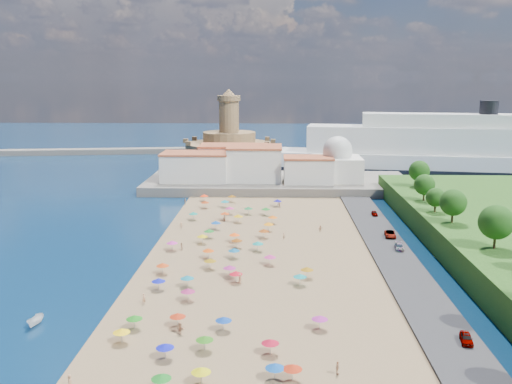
{
  "coord_description": "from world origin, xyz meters",
  "views": [
    {
      "loc": [
        8.84,
        -120.8,
        37.44
      ],
      "look_at": [
        4.0,
        25.0,
        8.0
      ],
      "focal_mm": 40.0,
      "sensor_mm": 36.0,
      "label": 1
    }
  ],
  "objects": [
    {
      "name": "breakwater",
      "position": [
        -110.0,
        153.0,
        1.3
      ],
      "size": [
        199.03,
        34.77,
        2.6
      ],
      "primitive_type": "cube",
      "rotation": [
        0.0,
        0.0,
        0.14
      ],
      "color": "#59544C",
      "rests_on": "ground"
    },
    {
      "name": "beach_parasols",
      "position": [
        -1.3,
        -11.01,
        2.15
      ],
      "size": [
        31.7,
        115.06,
        2.2
      ],
      "color": "gray",
      "rests_on": "beach"
    },
    {
      "name": "hillside_trees",
      "position": [
        48.15,
        -6.29,
        10.41
      ],
      "size": [
        13.46,
        110.01,
        8.31
      ],
      "color": "#382314",
      "rests_on": "hillside"
    },
    {
      "name": "parked_cars",
      "position": [
        36.0,
        -1.32,
        1.38
      ],
      "size": [
        2.9,
        79.45,
        1.44
      ],
      "color": "gray",
      "rests_on": "promenade"
    },
    {
      "name": "beachgoers",
      "position": [
        -1.34,
        -5.75,
        1.12
      ],
      "size": [
        39.13,
        103.75,
        1.9
      ],
      "color": "tan",
      "rests_on": "beach"
    },
    {
      "name": "jetty",
      "position": [
        -12.0,
        108.0,
        1.2
      ],
      "size": [
        18.0,
        70.0,
        2.4
      ],
      "primitive_type": "cube",
      "color": "#59544C",
      "rests_on": "ground"
    },
    {
      "name": "ground",
      "position": [
        0.0,
        0.0,
        0.0
      ],
      "size": [
        700.0,
        700.0,
        0.0
      ],
      "primitive_type": "plane",
      "color": "#071938",
      "rests_on": "ground"
    },
    {
      "name": "terrace",
      "position": [
        10.0,
        73.0,
        1.5
      ],
      "size": [
        90.0,
        36.0,
        3.0
      ],
      "primitive_type": "cube",
      "color": "#59544C",
      "rests_on": "ground"
    },
    {
      "name": "waterfront_buildings",
      "position": [
        -3.05,
        73.64,
        7.88
      ],
      "size": [
        57.0,
        29.0,
        11.0
      ],
      "color": "silver",
      "rests_on": "terrace"
    },
    {
      "name": "fortress",
      "position": [
        -12.0,
        138.0,
        6.68
      ],
      "size": [
        40.0,
        40.0,
        32.4
      ],
      "color": "#9B7A4D",
      "rests_on": "ground"
    },
    {
      "name": "moored_boats",
      "position": [
        -27.88,
        -48.61,
        0.73
      ],
      "size": [
        3.36,
        21.75,
        1.49
      ],
      "color": "white",
      "rests_on": "ground"
    },
    {
      "name": "cruise_ship",
      "position": [
        74.23,
        106.07,
        8.48
      ],
      "size": [
        132.69,
        38.12,
        28.66
      ],
      "color": "black",
      "rests_on": "ground"
    },
    {
      "name": "domed_building",
      "position": [
        30.0,
        71.0,
        8.97
      ],
      "size": [
        16.0,
        16.0,
        15.0
      ],
      "color": "silver",
      "rests_on": "terrace"
    }
  ]
}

